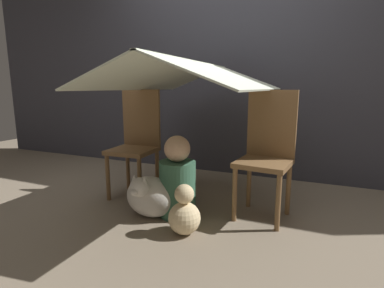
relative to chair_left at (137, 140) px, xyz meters
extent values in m
plane|color=gray|center=(0.58, -0.17, -0.51)|extent=(8.80, 8.80, 0.00)
cube|color=#3D3D47|center=(0.58, 1.02, 0.74)|extent=(7.00, 0.05, 2.50)
cylinder|color=brown|center=(-0.15, -0.24, -0.31)|extent=(0.04, 0.04, 0.41)
cylinder|color=brown|center=(0.17, -0.23, -0.31)|extent=(0.04, 0.04, 0.41)
cylinder|color=brown|center=(-0.16, 0.08, -0.31)|extent=(0.04, 0.04, 0.41)
cylinder|color=brown|center=(0.15, 0.09, -0.31)|extent=(0.04, 0.04, 0.41)
cube|color=brown|center=(0.00, -0.08, -0.09)|extent=(0.39, 0.39, 0.04)
cube|color=brown|center=(0.00, 0.09, 0.19)|extent=(0.37, 0.05, 0.51)
cylinder|color=brown|center=(0.97, -0.22, -0.31)|extent=(0.04, 0.04, 0.41)
cylinder|color=brown|center=(1.29, -0.25, -0.31)|extent=(0.04, 0.04, 0.41)
cylinder|color=brown|center=(1.01, 0.10, -0.31)|extent=(0.04, 0.04, 0.41)
cylinder|color=brown|center=(1.32, 0.06, -0.31)|extent=(0.04, 0.04, 0.41)
cube|color=brown|center=(1.15, -0.08, -0.09)|extent=(0.41, 0.41, 0.04)
cube|color=brown|center=(1.17, 0.09, 0.19)|extent=(0.37, 0.07, 0.51)
cube|color=silver|center=(0.29, -0.08, 0.55)|extent=(0.58, 1.58, 0.23)
cube|color=silver|center=(0.86, -0.08, 0.55)|extent=(0.58, 1.58, 0.23)
cube|color=silver|center=(0.58, -0.08, 0.66)|extent=(0.04, 1.58, 0.01)
cylinder|color=#38664C|center=(0.55, -0.29, -0.30)|extent=(0.28, 0.28, 0.43)
sphere|color=#D6A884|center=(0.55, -0.29, 0.02)|extent=(0.20, 0.20, 0.20)
ellipsoid|color=silver|center=(0.37, -0.39, -0.35)|extent=(0.40, 0.26, 0.31)
sphere|color=silver|center=(0.37, -0.54, -0.23)|extent=(0.14, 0.14, 0.14)
ellipsoid|color=silver|center=(0.37, -0.60, -0.25)|extent=(0.06, 0.07, 0.05)
cone|color=silver|center=(0.33, -0.54, -0.18)|extent=(0.05, 0.05, 0.06)
cone|color=silver|center=(0.41, -0.54, -0.18)|extent=(0.05, 0.05, 0.06)
sphere|color=beige|center=(0.72, -0.54, -0.40)|extent=(0.22, 0.22, 0.22)
sphere|color=beige|center=(0.72, -0.54, -0.23)|extent=(0.13, 0.13, 0.13)
camera|label=1|loc=(1.50, -2.25, 0.46)|focal=28.00mm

